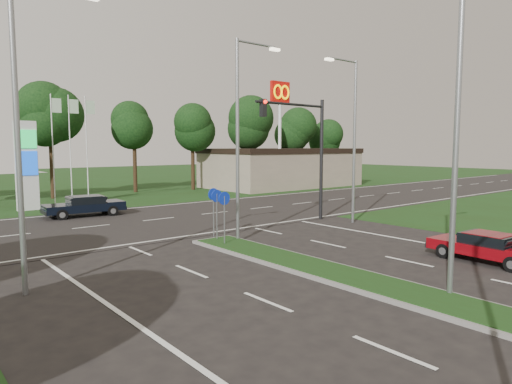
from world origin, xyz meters
TOP-DOWN VIEW (x-y plane):
  - verge_far at (0.00, 55.00)m, footprint 160.00×50.00m
  - cross_road at (0.00, 24.00)m, footprint 160.00×12.00m
  - commercial_building at (22.00, 36.00)m, footprint 16.00×9.00m
  - streetlight_median_near at (1.00, 6.00)m, footprint 2.53×0.22m
  - streetlight_median_far at (1.00, 16.00)m, footprint 2.53×0.22m
  - streetlight_left_far at (-8.30, 14.00)m, footprint 2.53×0.22m
  - streetlight_right_far at (8.80, 16.00)m, footprint 2.53×0.22m
  - traffic_signal at (7.19, 18.00)m, footprint 5.10×0.42m
  - median_signs at (0.00, 16.40)m, footprint 1.16×1.76m
  - gas_pylon at (-3.79, 33.05)m, footprint 5.80×1.26m
  - mcdonalds_sign at (18.00, 31.97)m, footprint 2.20×0.47m
  - treeline_far at (0.10, 39.93)m, footprint 6.00×6.00m
  - red_sedan at (5.73, 7.15)m, footprint 1.84×4.06m
  - navy_sedan at (-1.96, 28.00)m, footprint 4.77×2.27m

SIDE VIEW (x-z plane):
  - verge_far at x=0.00m, z-range -0.01..0.01m
  - cross_road at x=0.00m, z-range -0.01..0.01m
  - red_sedan at x=5.73m, z-range 0.04..1.13m
  - navy_sedan at x=-1.96m, z-range 0.05..1.32m
  - median_signs at x=0.00m, z-range 0.52..2.90m
  - commercial_building at x=22.00m, z-range 0.00..4.00m
  - gas_pylon at x=-3.79m, z-range -0.80..7.20m
  - traffic_signal at x=7.19m, z-range 1.15..8.15m
  - streetlight_median_near at x=1.00m, z-range 0.58..9.58m
  - streetlight_median_far at x=1.00m, z-range 0.58..9.58m
  - streetlight_left_far at x=-8.30m, z-range 0.58..9.58m
  - streetlight_right_far at x=8.80m, z-range 0.58..9.58m
  - treeline_far at x=0.10m, z-range 1.88..11.78m
  - mcdonalds_sign at x=18.00m, z-range 2.79..13.19m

